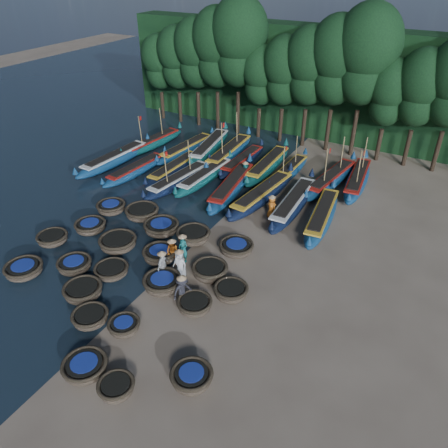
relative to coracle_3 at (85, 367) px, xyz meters
The scene contains 61 objects.
ground 9.50m from the coracle_3, 96.72° to the left, with size 120.00×120.00×0.00m, color gray.
foliage_wall 33.27m from the coracle_3, 91.93° to the left, with size 40.00×3.00×10.00m, color black.
coracle_3 is the anchor object (origin of this frame).
coracle_4 1.90m from the coracle_3, ahead, with size 1.83×1.83×0.64m.
coracle_5 8.60m from the coracle_3, 157.15° to the left, with size 2.58×2.58×0.71m.
coracle_6 5.10m from the coracle_3, 135.30° to the left, with size 2.11×2.11×0.77m.
coracle_7 3.07m from the coracle_3, 129.52° to the left, with size 2.26×2.26×0.65m.
coracle_8 2.74m from the coracle_3, 92.30° to the left, with size 1.70×1.70×0.63m.
coracle_9 4.74m from the coracle_3, 22.06° to the left, with size 2.17×2.17×0.75m.
coracle_10 10.99m from the coracle_3, 144.60° to the left, with size 1.95×1.95×0.69m.
coracle_11 7.65m from the coracle_3, 138.63° to the left, with size 2.16×2.16×0.70m.
coracle_12 6.74m from the coracle_3, 121.78° to the left, with size 2.30×2.30×0.64m.
coracle_13 6.18m from the coracle_3, 92.90° to the left, with size 2.45×2.45×0.80m.
coracle_14 6.03m from the coracle_3, 69.95° to the left, with size 2.03×2.03×0.66m.
coracle_15 11.61m from the coracle_3, 132.52° to the left, with size 2.41×2.41×0.73m.
coracle_16 9.36m from the coracle_3, 122.03° to the left, with size 2.58×2.58×0.82m.
coracle_17 8.43m from the coracle_3, 103.56° to the left, with size 2.08×2.08×0.82m.
coracle_18 8.43m from the coracle_3, 80.39° to the left, with size 2.49×2.49×0.83m.
coracle_19 8.09m from the coracle_3, 66.39° to the left, with size 2.12×2.12×0.74m.
coracle_20 13.84m from the coracle_3, 126.85° to the left, with size 2.35×2.35×0.76m.
coracle_21 13.00m from the coracle_3, 117.24° to the left, with size 2.81×2.81×0.81m.
coracle_22 11.29m from the coracle_3, 108.96° to the left, with size 2.34×2.34×0.80m.
coracle_23 10.92m from the coracle_3, 96.92° to the left, with size 2.19×2.19×0.85m.
coracle_24 11.25m from the coracle_3, 81.84° to the left, with size 2.57×2.57×0.70m.
long_boat_0 21.89m from the coracle_3, 127.64° to the left, with size 2.10×8.94×1.58m.
long_boat_1 19.75m from the coracle_3, 122.33° to the left, with size 1.92×7.66×1.35m.
long_boat_2 20.00m from the coracle_3, 113.36° to the left, with size 1.52×7.86×1.38m.
long_boat_3 17.95m from the coracle_3, 110.88° to the left, with size 2.34×8.12×3.47m.
long_boat_4 18.98m from the coracle_3, 105.25° to the left, with size 1.74×8.12×1.43m.
long_boat_5 17.86m from the coracle_3, 97.31° to the left, with size 2.79×8.99×1.60m.
long_boat_6 17.68m from the coracle_3, 89.06° to the left, with size 2.52×9.01×1.59m.
long_boat_7 17.80m from the coracle_3, 81.17° to the left, with size 1.92×8.89×1.57m.
long_boat_8 17.71m from the coracle_3, 73.48° to the left, with size 2.45×8.43×1.49m.
long_boat_9 25.44m from the coracle_3, 120.35° to the left, with size 2.23×8.26×3.52m.
long_boat_10 24.16m from the coracle_3, 112.74° to the left, with size 2.17×8.30×1.47m.
long_boat_11 24.72m from the coracle_3, 108.05° to the left, with size 3.05×9.00×1.61m.
long_boat_12 23.93m from the coracle_3, 103.34° to the left, with size 2.11×9.10×3.87m.
long_boat_13 22.69m from the coracle_3, 99.52° to the left, with size 1.50×7.67×1.35m.
long_boat_14 22.61m from the coracle_3, 93.76° to the left, with size 1.76×8.75×1.54m.
long_boat_15 22.34m from the coracle_3, 88.86° to the left, with size 1.49×7.62×3.24m.
long_boat_16 22.94m from the coracle_3, 80.24° to the left, with size 2.69×8.67×3.72m.
long_boat_17 24.23m from the coracle_3, 76.39° to the left, with size 2.31×8.50×3.63m.
fisherman_0 7.60m from the coracle_3, 90.72° to the left, with size 0.88×0.59×1.97m.
fisherman_1 8.93m from the coracle_3, 94.81° to the left, with size 0.72×0.53×2.00m.
fisherman_2 8.45m from the coracle_3, 97.82° to the left, with size 0.81×0.64×1.85m.
fisherman_3 5.94m from the coracle_3, 77.67° to the left, with size 1.00×1.29×1.96m.
fisherman_4 7.08m from the coracle_3, 97.00° to the left, with size 0.53×1.06×1.94m.
fisherman_5 20.33m from the coracle_3, 96.70° to the left, with size 1.50×0.70×1.75m.
fisherman_6 16.06m from the coracle_3, 83.65° to the left, with size 0.97×0.86×1.86m.
tree_0 34.50m from the coracle_3, 120.17° to the left, with size 3.68×3.68×8.68m.
tree_1 33.54m from the coracle_3, 116.71° to the left, with size 4.09×4.09×9.65m.
tree_2 32.73m from the coracle_3, 113.03° to the left, with size 4.51×4.51×10.63m.
tree_3 32.07m from the coracle_3, 109.13° to the left, with size 4.92×4.92×11.60m.
tree_4 31.58m from the coracle_3, 105.05° to the left, with size 5.34×5.34×12.58m.
tree_5 30.48m from the coracle_3, 100.79° to the left, with size 3.68×3.68×8.68m.
tree_6 30.27m from the coracle_3, 96.42° to the left, with size 4.09×4.09×9.65m.
tree_7 30.26m from the coracle_3, 91.97° to the left, with size 4.51×4.51×10.63m.
tree_8 30.43m from the coracle_3, 87.49° to the left, with size 4.92×4.92×11.60m.
tree_9 30.79m from the coracle_3, 83.05° to the left, with size 5.34×5.34×12.58m.
tree_10 30.53m from the coracle_3, 78.69° to the left, with size 3.68×3.68×8.68m.
tree_11 31.19m from the coracle_3, 74.45° to the left, with size 4.09×4.09×9.65m.
Camera 1 is at (12.62, -17.58, 15.83)m, focal length 35.00 mm.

